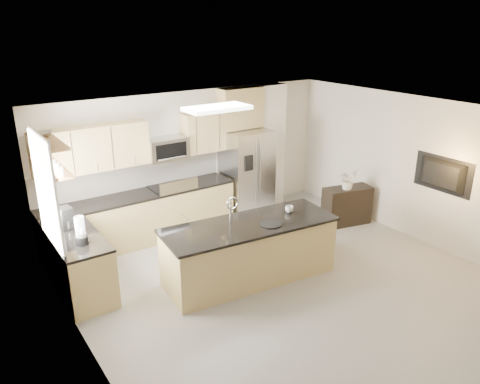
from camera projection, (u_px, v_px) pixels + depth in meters
floor at (299, 292)px, 7.01m from camera, size 6.50×6.50×0.00m
ceiling at (308, 120)px, 6.11m from camera, size 6.00×6.50×0.02m
wall_back at (191, 158)px, 9.07m from camera, size 6.00×0.02×2.60m
wall_left at (91, 274)px, 4.97m from camera, size 0.02×6.50×2.60m
wall_right at (432, 174)px, 8.15m from camera, size 0.02×6.50×2.60m
back_counter at (142, 217)px, 8.46m from camera, size 3.55×0.66×1.44m
left_counter at (79, 264)px, 6.86m from camera, size 0.66×1.50×0.92m
range at (173, 210)px, 8.79m from camera, size 0.76×0.64×1.14m
upper_cabinets at (128, 143)px, 8.07m from camera, size 3.50×0.33×0.75m
microwave at (167, 149)px, 8.48m from camera, size 0.76×0.40×0.40m
refrigerator at (247, 174)px, 9.49m from camera, size 0.92×0.78×1.78m
partition_column at (270, 146)px, 9.92m from camera, size 0.60×0.30×2.60m
window at (46, 192)px, 6.29m from camera, size 0.04×1.15×1.65m
shelf_lower at (51, 168)px, 6.33m from camera, size 0.30×1.20×0.04m
shelf_upper at (47, 141)px, 6.20m from camera, size 0.30×1.20×0.04m
ceiling_fixture at (217, 108)px, 7.15m from camera, size 1.00×0.50×0.06m
island at (249, 251)px, 7.24m from camera, size 2.78×1.25×1.36m
credenza at (347, 206)px, 9.23m from camera, size 1.01×0.60×0.75m
cup at (289, 209)px, 7.48m from camera, size 0.17×0.17×0.11m
platter at (271, 224)px, 7.03m from camera, size 0.39×0.39×0.02m
blender at (81, 232)px, 6.39m from camera, size 0.18×0.18×0.41m
kettle at (82, 233)px, 6.52m from camera, size 0.20×0.20×0.26m
coffee_maker at (66, 219)px, 6.89m from camera, size 0.20×0.23×0.33m
bowl at (42, 134)px, 6.34m from camera, size 0.38×0.38×0.08m
flower_vase at (348, 174)px, 8.94m from camera, size 0.59×0.52×0.60m
television at (440, 175)px, 7.93m from camera, size 0.14×1.08×0.62m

